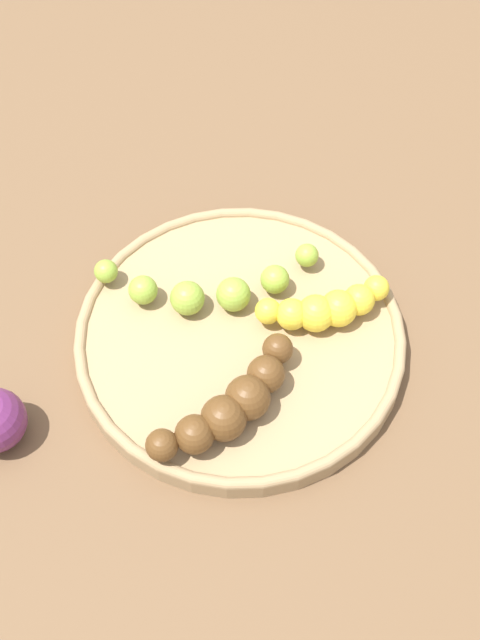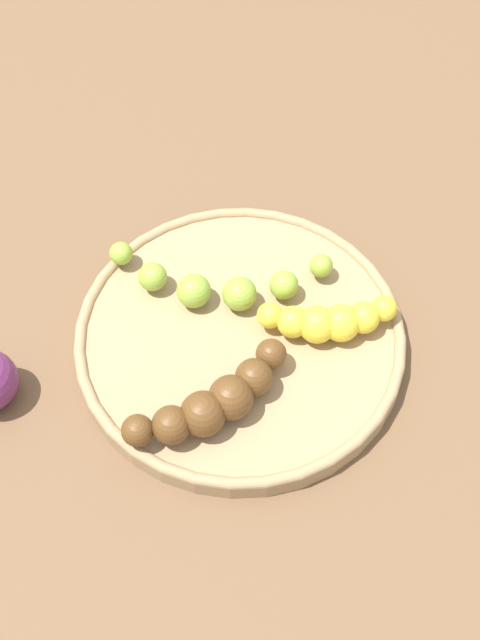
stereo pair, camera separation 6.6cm
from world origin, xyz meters
name	(u,v)px [view 1 (the left image)]	position (x,y,z in m)	size (l,w,h in m)	color
ground_plane	(240,344)	(0.00, 0.00, 0.00)	(2.40, 2.40, 0.00)	brown
fruit_bowl	(240,337)	(0.00, 0.00, 0.01)	(0.28, 0.28, 0.02)	#A08259
banana_yellow	(326,308)	(-0.07, -0.03, 0.04)	(0.11, 0.07, 0.03)	yellow
banana_green	(209,287)	(0.04, -0.03, 0.03)	(0.19, 0.10, 0.03)	#8CAD38
banana_overripe	(232,404)	(-0.01, 0.08, 0.04)	(0.09, 0.13, 0.04)	#593819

